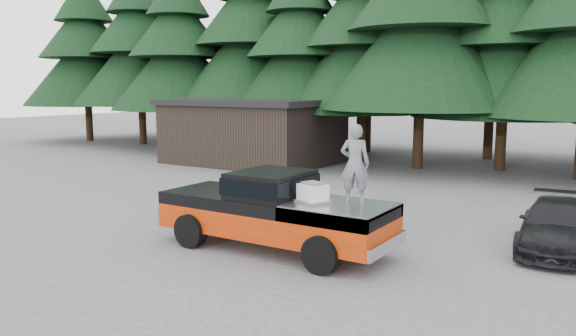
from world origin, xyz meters
The scene contains 8 objects.
ground centered at (0.00, 0.00, 0.00)m, with size 120.00×120.00×0.00m, color #474749.
pickup_truck centered at (0.79, -0.57, 0.67)m, with size 6.00×2.04×1.33m, color red, non-canonical shape.
truck_cab centered at (0.69, -0.57, 1.62)m, with size 1.66×1.90×0.59m, color black.
air_compressor centered at (1.99, -0.77, 1.53)m, with size 0.60×0.49×0.41m, color silver.
man_on_bed centered at (2.77, -0.23, 2.23)m, with size 0.66×0.43×1.80m, color #5A5E62.
parked_car centered at (6.61, 3.11, 0.60)m, with size 1.68×4.14×1.20m, color black.
utility_building centered at (-9.00, 12.00, 1.67)m, with size 8.40×6.40×3.30m.
treeline centered at (0.42, 17.20, 7.72)m, with size 60.15×16.05×17.50m.
Camera 1 is at (8.26, -11.60, 3.96)m, focal length 35.00 mm.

